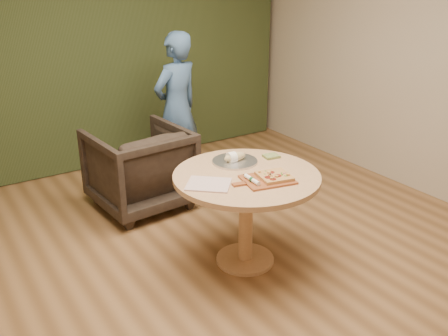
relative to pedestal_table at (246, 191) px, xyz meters
The scene contains 12 objects.
room_shell 0.86m from the pedestal_table, 128.47° to the right, with size 5.04×6.04×2.84m.
curtain 2.76m from the pedestal_table, 94.50° to the left, with size 4.80×0.14×2.78m, color #273216.
pedestal_table is the anchor object (origin of this frame).
pizza_paddle 0.24m from the pedestal_table, 76.25° to the right, with size 0.47×0.35×0.01m.
flatbread_pizza 0.28m from the pedestal_table, 60.82° to the right, with size 0.26×0.26×0.04m.
cutlery_roll 0.24m from the pedestal_table, 113.26° to the right, with size 0.04×0.20×0.03m.
newspaper 0.37m from the pedestal_table, behind, with size 0.30×0.25×0.01m, color white.
serving_tray 0.29m from the pedestal_table, 75.91° to the left, with size 0.36×0.36×0.02m.
bread_roll 0.31m from the pedestal_table, 77.87° to the left, with size 0.19×0.09×0.09m.
green_packet 0.43m from the pedestal_table, 25.32° to the left, with size 0.12×0.10×0.02m, color #58672E.
armchair 1.40m from the pedestal_table, 101.44° to the left, with size 0.84×0.79×0.87m, color black.
person_standing 1.82m from the pedestal_table, 78.37° to the left, with size 0.58×0.38×1.58m, color #3D5E88.
Camera 1 is at (-1.79, -2.49, 2.19)m, focal length 40.00 mm.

